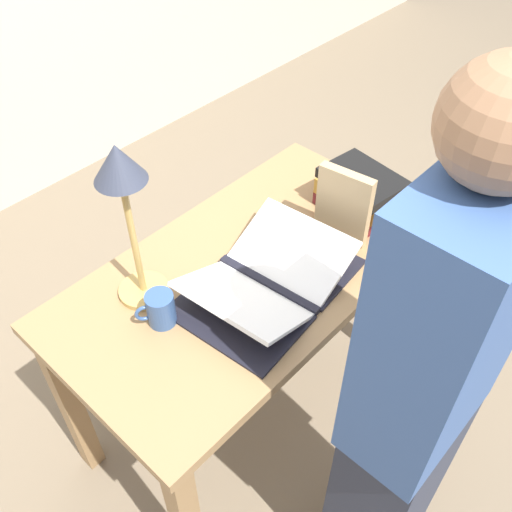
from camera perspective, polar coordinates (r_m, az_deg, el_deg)
name	(u,v)px	position (r m, az deg, el deg)	size (l,w,h in m)	color
ground_plane	(251,406)	(2.30, -0.46, -14.77)	(12.00, 12.00, 0.00)	#70604C
reading_desk	(250,296)	(1.77, -0.58, -3.99)	(1.19, 0.65, 0.78)	#937047
open_book	(268,280)	(1.60, 1.23, -2.37)	(0.55, 0.39, 0.10)	black
book_stack_tall	(361,193)	(1.86, 10.42, 6.21)	(0.24, 0.27, 0.14)	maroon
book_standing_upright	(343,206)	(1.72, 8.74, 5.00)	(0.05, 0.17, 0.24)	tan
reading_lamp	(124,191)	(1.40, -13.10, 6.33)	(0.14, 0.14, 0.49)	tan
coffee_mug	(160,309)	(1.53, -9.57, -5.25)	(0.10, 0.08, 0.10)	#335184
person_reader	(415,410)	(1.39, 15.59, -14.59)	(0.36, 0.22, 1.66)	#2D3342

